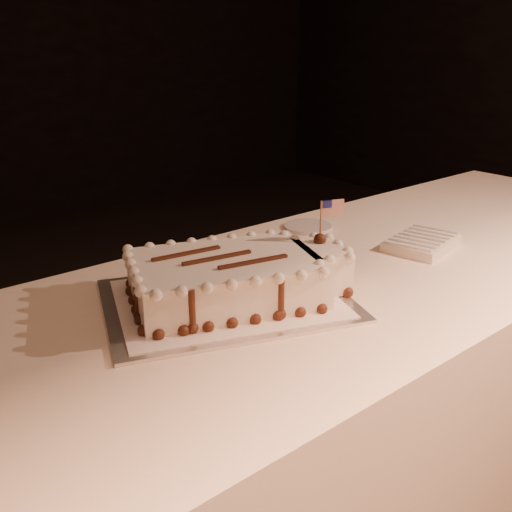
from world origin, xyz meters
TOP-DOWN VIEW (x-y plane):
  - banquet_table at (0.00, 0.60)m, footprint 2.40×0.80m
  - cake_board at (-0.37, 0.63)m, footprint 0.60×0.53m
  - doily at (-0.37, 0.63)m, footprint 0.54×0.47m
  - sheet_cake at (-0.35, 0.62)m, footprint 0.50×0.38m
  - napkin_stack at (0.23, 0.57)m, footprint 0.22×0.18m
  - side_plate at (0.11, 0.88)m, footprint 0.14×0.14m

SIDE VIEW (x-z plane):
  - banquet_table at x=0.00m, z-range 0.00..0.75m
  - cake_board at x=-0.37m, z-range 0.75..0.76m
  - side_plate at x=0.11m, z-range 0.75..0.76m
  - doily at x=-0.37m, z-range 0.76..0.76m
  - napkin_stack at x=0.23m, z-range 0.75..0.78m
  - sheet_cake at x=-0.35m, z-range 0.71..0.90m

